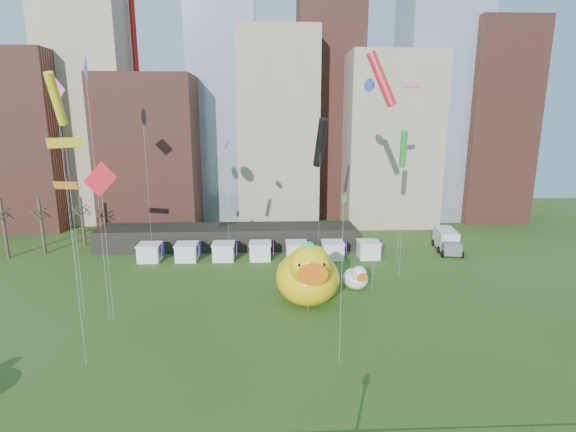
{
  "coord_description": "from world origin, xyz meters",
  "views": [
    {
      "loc": [
        2.32,
        -20.99,
        18.93
      ],
      "look_at": [
        3.66,
        9.74,
        12.0
      ],
      "focal_mm": 27.0,
      "sensor_mm": 36.0,
      "label": 1
    }
  ],
  "objects_px": {
    "seahorse_purple": "(303,270)",
    "box_truck": "(447,240)",
    "small_duck": "(356,278)",
    "seahorse_green": "(309,261)",
    "big_duck": "(308,275)"
  },
  "relations": [
    {
      "from": "big_duck",
      "to": "seahorse_green",
      "type": "height_order",
      "value": "seahorse_green"
    },
    {
      "from": "seahorse_green",
      "to": "seahorse_purple",
      "type": "height_order",
      "value": "seahorse_green"
    },
    {
      "from": "seahorse_purple",
      "to": "box_truck",
      "type": "distance_m",
      "value": 28.23
    },
    {
      "from": "small_duck",
      "to": "seahorse_purple",
      "type": "relative_size",
      "value": 0.82
    },
    {
      "from": "seahorse_green",
      "to": "seahorse_purple",
      "type": "distance_m",
      "value": 3.38
    },
    {
      "from": "seahorse_green",
      "to": "seahorse_purple",
      "type": "bearing_deg",
      "value": 104.5
    },
    {
      "from": "box_truck",
      "to": "big_duck",
      "type": "bearing_deg",
      "value": -132.44
    },
    {
      "from": "small_duck",
      "to": "box_truck",
      "type": "distance_m",
      "value": 21.46
    },
    {
      "from": "big_duck",
      "to": "box_truck",
      "type": "distance_m",
      "value": 28.45
    },
    {
      "from": "big_duck",
      "to": "box_truck",
      "type": "xyz_separation_m",
      "value": [
        21.99,
        17.97,
        -1.68
      ]
    },
    {
      "from": "box_truck",
      "to": "seahorse_green",
      "type": "bearing_deg",
      "value": -129.94
    },
    {
      "from": "seahorse_purple",
      "to": "box_truck",
      "type": "bearing_deg",
      "value": 58.32
    },
    {
      "from": "seahorse_purple",
      "to": "box_truck",
      "type": "height_order",
      "value": "seahorse_purple"
    },
    {
      "from": "seahorse_green",
      "to": "box_truck",
      "type": "relative_size",
      "value": 1.0
    },
    {
      "from": "big_duck",
      "to": "small_duck",
      "type": "relative_size",
      "value": 2.2
    }
  ]
}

